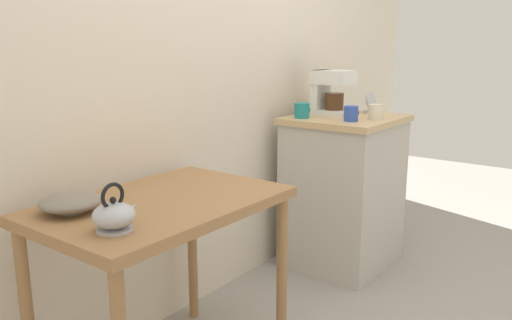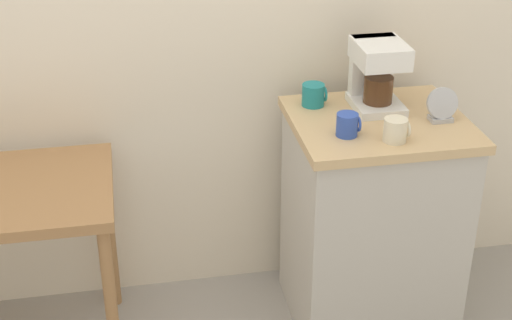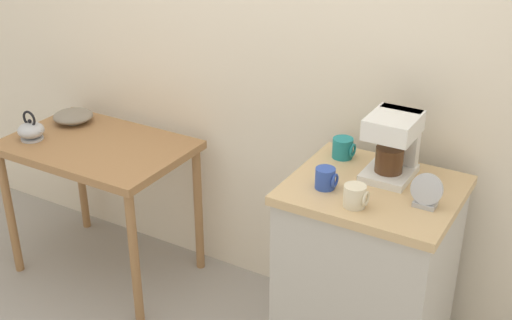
{
  "view_description": "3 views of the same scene",
  "coord_description": "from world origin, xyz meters",
  "px_view_note": "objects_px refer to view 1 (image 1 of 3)",
  "views": [
    {
      "loc": [
        -1.92,
        -1.37,
        1.29
      ],
      "look_at": [
        -0.22,
        -0.1,
        0.82
      ],
      "focal_mm": 35.94,
      "sensor_mm": 36.0,
      "label": 1
    },
    {
      "loc": [
        -0.17,
        -2.44,
        2.05
      ],
      "look_at": [
        0.27,
        -0.07,
        0.79
      ],
      "focal_mm": 53.33,
      "sensor_mm": 36.0,
      "label": 2
    },
    {
      "loc": [
        1.49,
        -2.2,
        2.11
      ],
      "look_at": [
        0.25,
        -0.06,
        0.9
      ],
      "focal_mm": 46.88,
      "sensor_mm": 36.0,
      "label": 3
    }
  ],
  "objects_px": {
    "coffee_maker": "(330,91)",
    "mug_blue": "(351,114)",
    "mug_small_cream": "(375,112)",
    "mug_dark_teal": "(302,110)",
    "bowl_stoneware": "(70,202)",
    "teakettle": "(114,215)",
    "table_clock": "(371,104)"
  },
  "relations": [
    {
      "from": "coffee_maker",
      "to": "table_clock",
      "type": "relative_size",
      "value": 2.03
    },
    {
      "from": "bowl_stoneware",
      "to": "mug_small_cream",
      "type": "bearing_deg",
      "value": -10.65
    },
    {
      "from": "table_clock",
      "to": "coffee_maker",
      "type": "bearing_deg",
      "value": 137.82
    },
    {
      "from": "mug_blue",
      "to": "mug_small_cream",
      "type": "relative_size",
      "value": 0.94
    },
    {
      "from": "coffee_maker",
      "to": "mug_dark_teal",
      "type": "bearing_deg",
      "value": 167.89
    },
    {
      "from": "bowl_stoneware",
      "to": "teakettle",
      "type": "bearing_deg",
      "value": -94.88
    },
    {
      "from": "mug_dark_teal",
      "to": "mug_small_cream",
      "type": "xyz_separation_m",
      "value": [
        0.2,
        -0.35,
        -0.0
      ]
    },
    {
      "from": "coffee_maker",
      "to": "table_clock",
      "type": "xyz_separation_m",
      "value": [
        0.19,
        -0.18,
        -0.08
      ]
    },
    {
      "from": "table_clock",
      "to": "mug_small_cream",
      "type": "bearing_deg",
      "value": -149.84
    },
    {
      "from": "table_clock",
      "to": "mug_blue",
      "type": "bearing_deg",
      "value": -171.57
    },
    {
      "from": "bowl_stoneware",
      "to": "table_clock",
      "type": "relative_size",
      "value": 1.61
    },
    {
      "from": "coffee_maker",
      "to": "mug_small_cream",
      "type": "relative_size",
      "value": 2.92
    },
    {
      "from": "bowl_stoneware",
      "to": "mug_blue",
      "type": "height_order",
      "value": "mug_blue"
    },
    {
      "from": "bowl_stoneware",
      "to": "mug_blue",
      "type": "distance_m",
      "value": 1.59
    },
    {
      "from": "mug_dark_teal",
      "to": "table_clock",
      "type": "distance_m",
      "value": 0.48
    },
    {
      "from": "teakettle",
      "to": "mug_blue",
      "type": "height_order",
      "value": "mug_blue"
    },
    {
      "from": "coffee_maker",
      "to": "mug_small_cream",
      "type": "bearing_deg",
      "value": -94.77
    },
    {
      "from": "bowl_stoneware",
      "to": "mug_dark_teal",
      "type": "bearing_deg",
      "value": 1.17
    },
    {
      "from": "bowl_stoneware",
      "to": "mug_small_cream",
      "type": "xyz_separation_m",
      "value": [
        1.71,
        -0.32,
        0.16
      ]
    },
    {
      "from": "bowl_stoneware",
      "to": "teakettle",
      "type": "height_order",
      "value": "teakettle"
    },
    {
      "from": "bowl_stoneware",
      "to": "mug_dark_teal",
      "type": "height_order",
      "value": "mug_dark_teal"
    },
    {
      "from": "coffee_maker",
      "to": "mug_blue",
      "type": "xyz_separation_m",
      "value": [
        -0.18,
        -0.23,
        -0.1
      ]
    },
    {
      "from": "bowl_stoneware",
      "to": "table_clock",
      "type": "distance_m",
      "value": 1.95
    },
    {
      "from": "teakettle",
      "to": "table_clock",
      "type": "relative_size",
      "value": 1.24
    },
    {
      "from": "mug_blue",
      "to": "mug_small_cream",
      "type": "height_order",
      "value": "same"
    },
    {
      "from": "mug_small_cream",
      "to": "coffee_maker",
      "type": "bearing_deg",
      "value": 85.23
    },
    {
      "from": "mug_small_cream",
      "to": "mug_blue",
      "type": "bearing_deg",
      "value": 154.13
    },
    {
      "from": "mug_dark_teal",
      "to": "teakettle",
      "type": "bearing_deg",
      "value": -169.12
    },
    {
      "from": "teakettle",
      "to": "mug_small_cream",
      "type": "height_order",
      "value": "mug_small_cream"
    },
    {
      "from": "coffee_maker",
      "to": "mug_dark_teal",
      "type": "relative_size",
      "value": 2.8
    },
    {
      "from": "teakettle",
      "to": "mug_dark_teal",
      "type": "relative_size",
      "value": 1.71
    },
    {
      "from": "teakettle",
      "to": "table_clock",
      "type": "height_order",
      "value": "table_clock"
    }
  ]
}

